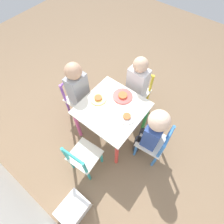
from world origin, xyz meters
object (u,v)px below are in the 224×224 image
(storage_bin, at_px, (74,209))
(plate_left, at_px, (127,117))
(child_left, at_px, (152,131))
(plate_right, at_px, (98,98))
(chair_purple, at_px, (78,98))
(plate_front, at_px, (123,96))
(child_front, at_px, (137,83))
(chair_blue, at_px, (154,143))
(child_right, at_px, (79,89))
(chair_yellow, at_px, (138,92))
(kids_table, at_px, (112,112))
(chair_teal, at_px, (83,158))

(storage_bin, bearing_deg, plate_left, -85.94)
(child_left, relative_size, plate_right, 4.67)
(chair_purple, distance_m, storage_bin, 1.11)
(plate_front, bearing_deg, child_left, 162.93)
(plate_left, bearing_deg, chair_purple, 1.40)
(child_front, distance_m, plate_right, 0.46)
(child_left, bearing_deg, plate_front, -112.45)
(chair_blue, distance_m, child_right, 0.93)
(chair_yellow, bearing_deg, chair_purple, -133.94)
(child_right, distance_m, child_left, 0.85)
(kids_table, xyz_separation_m, storage_bin, (-0.23, 0.85, -0.33))
(child_front, height_order, plate_front, child_front)
(child_front, relative_size, plate_right, 4.83)
(child_left, bearing_deg, plate_right, -91.53)
(plate_right, height_order, plate_left, same)
(chair_yellow, xyz_separation_m, child_right, (0.42, 0.50, 0.21))
(child_right, bearing_deg, chair_blue, -88.14)
(chair_yellow, distance_m, plate_right, 0.57)
(kids_table, distance_m, child_left, 0.43)
(chair_teal, xyz_separation_m, plate_right, (0.21, -0.48, 0.24))
(child_left, height_order, plate_right, child_left)
(chair_yellow, relative_size, plate_left, 3.35)
(chair_teal, relative_size, child_front, 0.68)
(plate_left, height_order, storage_bin, plate_left)
(chair_blue, xyz_separation_m, plate_front, (0.48, -0.12, 0.24))
(child_front, xyz_separation_m, plate_left, (-0.17, 0.42, 0.04))
(chair_blue, bearing_deg, chair_yellow, -137.81)
(chair_yellow, height_order, child_left, child_left)
(chair_blue, bearing_deg, kids_table, -90.00)
(chair_teal, relative_size, plate_front, 2.72)
(chair_yellow, distance_m, child_front, 0.21)
(chair_purple, xyz_separation_m, chair_blue, (-0.96, -0.06, 0.00))
(chair_teal, distance_m, plate_left, 0.55)
(chair_blue, height_order, storage_bin, chair_blue)
(child_front, bearing_deg, chair_blue, -37.97)
(child_left, distance_m, plate_front, 0.44)
(child_right, bearing_deg, chair_purple, 90.00)
(child_front, height_order, plate_right, child_front)
(kids_table, height_order, child_right, child_right)
(kids_table, bearing_deg, chair_teal, 94.56)
(chair_teal, xyz_separation_m, child_left, (-0.38, -0.52, 0.21))
(child_right, relative_size, child_left, 1.05)
(child_front, bearing_deg, storage_bin, -79.61)
(chair_purple, distance_m, child_left, 0.93)
(chair_blue, relative_size, chair_teal, 1.00)
(chair_purple, height_order, child_front, child_front)
(child_front, bearing_deg, chair_purple, -137.63)
(chair_teal, xyz_separation_m, plate_left, (-0.13, -0.48, 0.24))
(chair_teal, height_order, storage_bin, chair_teal)
(plate_front, distance_m, storage_bin, 1.12)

